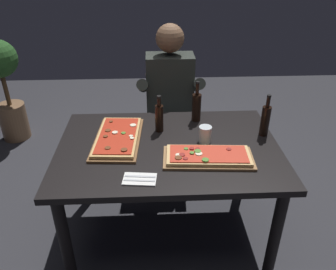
# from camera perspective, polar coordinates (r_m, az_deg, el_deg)

# --- Properties ---
(ground_plane) EXTENTS (6.40, 6.40, 0.00)m
(ground_plane) POSITION_cam_1_polar(r_m,az_deg,el_deg) (2.60, 0.05, -15.84)
(ground_plane) COLOR #2D2D33
(dining_table) EXTENTS (1.40, 0.96, 0.74)m
(dining_table) POSITION_cam_1_polar(r_m,az_deg,el_deg) (2.18, 0.06, -3.96)
(dining_table) COLOR black
(dining_table) RESTS_ON ground_plane
(pizza_rectangular_front) EXTENTS (0.55, 0.27, 0.05)m
(pizza_rectangular_front) POSITION_cam_1_polar(r_m,az_deg,el_deg) (2.01, 6.80, -3.64)
(pizza_rectangular_front) COLOR olive
(pizza_rectangular_front) RESTS_ON dining_table
(pizza_rectangular_left) EXTENTS (0.32, 0.56, 0.05)m
(pizza_rectangular_left) POSITION_cam_1_polar(r_m,az_deg,el_deg) (2.20, -8.51, -0.42)
(pizza_rectangular_left) COLOR brown
(pizza_rectangular_left) RESTS_ON dining_table
(wine_bottle_dark) EXTENTS (0.06, 0.06, 0.29)m
(wine_bottle_dark) POSITION_cam_1_polar(r_m,az_deg,el_deg) (2.40, 4.85, 4.85)
(wine_bottle_dark) COLOR black
(wine_bottle_dark) RESTS_ON dining_table
(oil_bottle_amber) EXTENTS (0.06, 0.06, 0.29)m
(oil_bottle_amber) POSITION_cam_1_polar(r_m,az_deg,el_deg) (2.29, 16.15, 2.49)
(oil_bottle_amber) COLOR black
(oil_bottle_amber) RESTS_ON dining_table
(vinegar_bottle_green) EXTENTS (0.06, 0.06, 0.26)m
(vinegar_bottle_green) POSITION_cam_1_polar(r_m,az_deg,el_deg) (2.25, -1.49, 3.05)
(vinegar_bottle_green) COLOR black
(vinegar_bottle_green) RESTS_ON dining_table
(tumbler_near_camera) EXTENTS (0.08, 0.08, 0.11)m
(tumbler_near_camera) POSITION_cam_1_polar(r_m,az_deg,el_deg) (2.16, 6.29, -0.04)
(tumbler_near_camera) COLOR silver
(tumbler_near_camera) RESTS_ON dining_table
(napkin_cutlery_set) EXTENTS (0.19, 0.13, 0.01)m
(napkin_cutlery_set) POSITION_cam_1_polar(r_m,az_deg,el_deg) (1.85, -4.81, -7.46)
(napkin_cutlery_set) COLOR white
(napkin_cutlery_set) RESTS_ON dining_table
(diner_chair) EXTENTS (0.44, 0.44, 0.87)m
(diner_chair) POSITION_cam_1_polar(r_m,az_deg,el_deg) (3.00, 0.22, 2.70)
(diner_chair) COLOR #3D2B1E
(diner_chair) RESTS_ON ground_plane
(seated_diner) EXTENTS (0.53, 0.41, 1.33)m
(seated_diner) POSITION_cam_1_polar(r_m,az_deg,el_deg) (2.78, 0.36, 6.25)
(seated_diner) COLOR #23232D
(seated_diner) RESTS_ON ground_plane
(potted_plant_corner) EXTENTS (0.37, 0.37, 1.06)m
(potted_plant_corner) POSITION_cam_1_polar(r_m,az_deg,el_deg) (3.80, -25.96, 7.77)
(potted_plant_corner) COLOR #846042
(potted_plant_corner) RESTS_ON ground_plane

